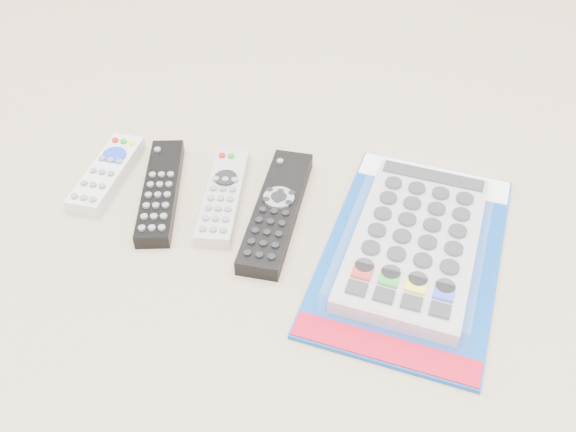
% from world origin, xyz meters
% --- Properties ---
extents(remote_small_grey, '(0.06, 0.15, 0.02)m').
position_xyz_m(remote_small_grey, '(-0.20, 0.07, 0.01)').
color(remote_small_grey, silver).
rests_on(remote_small_grey, ground).
extents(remote_slim_black, '(0.08, 0.19, 0.02)m').
position_xyz_m(remote_slim_black, '(-0.12, 0.05, 0.01)').
color(remote_slim_black, black).
rests_on(remote_slim_black, ground).
extents(remote_silver_dvd, '(0.06, 0.18, 0.02)m').
position_xyz_m(remote_silver_dvd, '(-0.04, 0.06, 0.01)').
color(remote_silver_dvd, '#B6B6BB').
rests_on(remote_silver_dvd, ground).
extents(remote_large_black, '(0.06, 0.22, 0.02)m').
position_xyz_m(remote_large_black, '(0.03, 0.04, 0.01)').
color(remote_large_black, black).
rests_on(remote_large_black, ground).
extents(jumbo_remote_packaged, '(0.25, 0.36, 0.04)m').
position_xyz_m(jumbo_remote_packaged, '(0.20, 0.01, 0.02)').
color(jumbo_remote_packaged, '#0D4198').
rests_on(jumbo_remote_packaged, ground).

